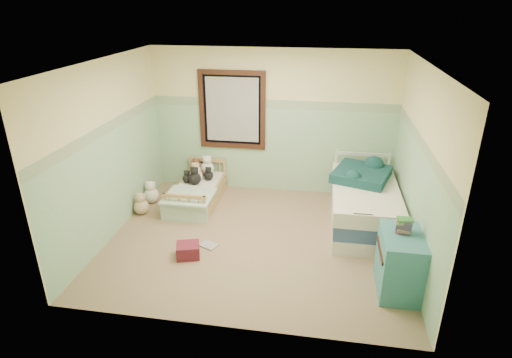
% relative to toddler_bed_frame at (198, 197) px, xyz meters
% --- Properties ---
extents(floor, '(4.20, 3.60, 0.02)m').
position_rel_toddler_bed_frame_xyz_m(floor, '(1.18, -1.05, -0.10)').
color(floor, brown).
rests_on(floor, ground).
extents(ceiling, '(4.20, 3.60, 0.02)m').
position_rel_toddler_bed_frame_xyz_m(ceiling, '(1.18, -1.05, 2.42)').
color(ceiling, silver).
rests_on(ceiling, wall_back).
extents(wall_back, '(4.20, 0.04, 2.50)m').
position_rel_toddler_bed_frame_xyz_m(wall_back, '(1.18, 0.75, 1.16)').
color(wall_back, beige).
rests_on(wall_back, floor).
extents(wall_front, '(4.20, 0.04, 2.50)m').
position_rel_toddler_bed_frame_xyz_m(wall_front, '(1.18, -2.85, 1.16)').
color(wall_front, beige).
rests_on(wall_front, floor).
extents(wall_left, '(0.04, 3.60, 2.50)m').
position_rel_toddler_bed_frame_xyz_m(wall_left, '(-0.92, -1.05, 1.16)').
color(wall_left, beige).
rests_on(wall_left, floor).
extents(wall_right, '(0.04, 3.60, 2.50)m').
position_rel_toddler_bed_frame_xyz_m(wall_right, '(3.28, -1.05, 1.16)').
color(wall_right, beige).
rests_on(wall_right, floor).
extents(wainscot_mint, '(4.20, 0.01, 1.50)m').
position_rel_toddler_bed_frame_xyz_m(wainscot_mint, '(1.18, 0.74, 0.66)').
color(wainscot_mint, '#9CBCA5').
rests_on(wainscot_mint, floor).
extents(border_strip, '(4.20, 0.01, 0.15)m').
position_rel_toddler_bed_frame_xyz_m(border_strip, '(1.18, 0.74, 1.48)').
color(border_strip, '#507F55').
rests_on(border_strip, wall_back).
extents(window_frame, '(1.16, 0.06, 1.36)m').
position_rel_toddler_bed_frame_xyz_m(window_frame, '(0.48, 0.71, 1.36)').
color(window_frame, '#34170F').
rests_on(window_frame, wall_back).
extents(window_blinds, '(0.92, 0.01, 1.12)m').
position_rel_toddler_bed_frame_xyz_m(window_blinds, '(0.48, 0.72, 1.36)').
color(window_blinds, beige).
rests_on(window_blinds, window_frame).
extents(toddler_bed_frame, '(0.70, 1.41, 0.18)m').
position_rel_toddler_bed_frame_xyz_m(toddler_bed_frame, '(0.00, 0.00, 0.00)').
color(toddler_bed_frame, '#9E7946').
rests_on(toddler_bed_frame, floor).
extents(toddler_mattress, '(0.64, 1.35, 0.12)m').
position_rel_toddler_bed_frame_xyz_m(toddler_mattress, '(0.00, 0.00, 0.15)').
color(toddler_mattress, white).
rests_on(toddler_mattress, toddler_bed_frame).
extents(patchwork_quilt, '(0.76, 0.70, 0.03)m').
position_rel_toddler_bed_frame_xyz_m(patchwork_quilt, '(0.00, -0.44, 0.23)').
color(patchwork_quilt, '#679EBC').
rests_on(patchwork_quilt, toddler_mattress).
extents(plush_bed_brown, '(0.20, 0.20, 0.20)m').
position_rel_toddler_bed_frame_xyz_m(plush_bed_brown, '(-0.15, 0.50, 0.31)').
color(plush_bed_brown, brown).
rests_on(plush_bed_brown, toddler_mattress).
extents(plush_bed_white, '(0.25, 0.25, 0.25)m').
position_rel_toddler_bed_frame_xyz_m(plush_bed_white, '(0.05, 0.50, 0.33)').
color(plush_bed_white, silver).
rests_on(plush_bed_white, toddler_mattress).
extents(plush_bed_tan, '(0.21, 0.21, 0.21)m').
position_rel_toddler_bed_frame_xyz_m(plush_bed_tan, '(-0.10, 0.28, 0.32)').
color(plush_bed_tan, tan).
rests_on(plush_bed_tan, toddler_mattress).
extents(plush_bed_dark, '(0.16, 0.16, 0.16)m').
position_rel_toddler_bed_frame_xyz_m(plush_bed_dark, '(0.13, 0.28, 0.29)').
color(plush_bed_dark, black).
rests_on(plush_bed_dark, toddler_mattress).
extents(plush_floor_cream, '(0.26, 0.26, 0.26)m').
position_rel_toddler_bed_frame_xyz_m(plush_floor_cream, '(-0.77, -0.15, 0.04)').
color(plush_floor_cream, white).
rests_on(plush_floor_cream, floor).
extents(plush_floor_tan, '(0.25, 0.25, 0.25)m').
position_rel_toddler_bed_frame_xyz_m(plush_floor_tan, '(-0.77, -0.57, 0.03)').
color(plush_floor_tan, tan).
rests_on(plush_floor_tan, floor).
extents(twin_bed_frame, '(0.92, 1.84, 0.22)m').
position_rel_toddler_bed_frame_xyz_m(twin_bed_frame, '(2.73, -0.38, 0.02)').
color(twin_bed_frame, silver).
rests_on(twin_bed_frame, floor).
extents(twin_boxspring, '(0.92, 1.84, 0.22)m').
position_rel_toddler_bed_frame_xyz_m(twin_boxspring, '(2.73, -0.38, 0.24)').
color(twin_boxspring, '#2B4D78').
rests_on(twin_boxspring, twin_bed_frame).
extents(twin_mattress, '(0.95, 1.87, 0.22)m').
position_rel_toddler_bed_frame_xyz_m(twin_mattress, '(2.73, -0.38, 0.46)').
color(twin_mattress, white).
rests_on(twin_mattress, twin_boxspring).
extents(teal_blanket, '(1.00, 1.03, 0.14)m').
position_rel_toddler_bed_frame_xyz_m(teal_blanket, '(2.68, -0.08, 0.64)').
color(teal_blanket, '#12383B').
rests_on(teal_blanket, twin_mattress).
extents(dresser, '(0.46, 0.74, 0.74)m').
position_rel_toddler_bed_frame_xyz_m(dresser, '(3.04, -1.88, 0.28)').
color(dresser, teal).
rests_on(dresser, floor).
extents(book_stack, '(0.20, 0.17, 0.17)m').
position_rel_toddler_bed_frame_xyz_m(book_stack, '(3.04, -1.82, 0.74)').
color(book_stack, brown).
rests_on(book_stack, dresser).
extents(red_pillow, '(0.37, 0.34, 0.19)m').
position_rel_toddler_bed_frame_xyz_m(red_pillow, '(0.35, -1.63, 0.00)').
color(red_pillow, maroon).
rests_on(red_pillow, floor).
extents(floor_book, '(0.28, 0.26, 0.02)m').
position_rel_toddler_bed_frame_xyz_m(floor_book, '(0.56, -1.33, -0.08)').
color(floor_book, gold).
rests_on(floor_book, floor).
extents(extra_plush_0, '(0.21, 0.21, 0.21)m').
position_rel_toddler_bed_frame_xyz_m(extra_plush_0, '(-0.05, 0.07, 0.32)').
color(extra_plush_0, black).
rests_on(extra_plush_0, toddler_mattress).
extents(extra_plush_1, '(0.17, 0.17, 0.17)m').
position_rel_toddler_bed_frame_xyz_m(extra_plush_1, '(-0.09, 0.34, 0.29)').
color(extra_plush_1, silver).
rests_on(extra_plush_1, toddler_mattress).
extents(extra_plush_2, '(0.16, 0.16, 0.16)m').
position_rel_toddler_bed_frame_xyz_m(extra_plush_2, '(-0.20, 0.10, 0.29)').
color(extra_plush_2, black).
rests_on(extra_plush_2, toddler_mattress).
extents(extra_plush_3, '(0.19, 0.19, 0.19)m').
position_rel_toddler_bed_frame_xyz_m(extra_plush_3, '(-0.08, 0.36, 0.30)').
color(extra_plush_3, brown).
rests_on(extra_plush_3, toddler_mattress).
extents(extra_plush_4, '(0.16, 0.16, 0.16)m').
position_rel_toddler_bed_frame_xyz_m(extra_plush_4, '(-0.06, 0.54, 0.29)').
color(extra_plush_4, black).
rests_on(extra_plush_4, toddler_mattress).
extents(extra_plush_5, '(0.17, 0.17, 0.17)m').
position_rel_toddler_bed_frame_xyz_m(extra_plush_5, '(-0.05, 0.21, 0.30)').
color(extra_plush_5, silver).
rests_on(extra_plush_5, toddler_mattress).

